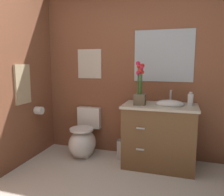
{
  "coord_description": "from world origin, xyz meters",
  "views": [
    {
      "loc": [
        0.61,
        -1.46,
        1.36
      ],
      "look_at": [
        -0.27,
        1.41,
        0.89
      ],
      "focal_mm": 36.43,
      "sensor_mm": 36.0,
      "label": 1
    }
  ],
  "objects_px": {
    "toilet_paper_roll": "(39,110)",
    "hanging_towel": "(23,84)",
    "vanity_cabinet": "(159,135)",
    "toilet": "(84,139)",
    "wall_mirror": "(164,56)",
    "trash_bin": "(123,149)",
    "wall_poster": "(90,64)",
    "flower_vase": "(140,89)",
    "soap_bottle": "(190,99)"
  },
  "relations": [
    {
      "from": "wall_poster",
      "to": "hanging_towel",
      "type": "xyz_separation_m",
      "value": [
        -0.66,
        -0.71,
        -0.26
      ]
    },
    {
      "from": "soap_bottle",
      "to": "vanity_cabinet",
      "type": "bearing_deg",
      "value": -170.46
    },
    {
      "from": "toilet",
      "to": "hanging_towel",
      "type": "bearing_deg",
      "value": -145.95
    },
    {
      "from": "toilet",
      "to": "vanity_cabinet",
      "type": "relative_size",
      "value": 0.69
    },
    {
      "from": "wall_poster",
      "to": "hanging_towel",
      "type": "relative_size",
      "value": 0.84
    },
    {
      "from": "wall_poster",
      "to": "hanging_towel",
      "type": "distance_m",
      "value": 1.0
    },
    {
      "from": "trash_bin",
      "to": "wall_mirror",
      "type": "height_order",
      "value": "wall_mirror"
    },
    {
      "from": "flower_vase",
      "to": "wall_mirror",
      "type": "distance_m",
      "value": 0.61
    },
    {
      "from": "wall_poster",
      "to": "wall_mirror",
      "type": "relative_size",
      "value": 0.54
    },
    {
      "from": "hanging_towel",
      "to": "toilet_paper_roll",
      "type": "bearing_deg",
      "value": 77.46
    },
    {
      "from": "flower_vase",
      "to": "wall_poster",
      "type": "relative_size",
      "value": 1.27
    },
    {
      "from": "flower_vase",
      "to": "hanging_towel",
      "type": "relative_size",
      "value": 1.07
    },
    {
      "from": "vanity_cabinet",
      "to": "hanging_towel",
      "type": "bearing_deg",
      "value": -166.59
    },
    {
      "from": "wall_mirror",
      "to": "hanging_towel",
      "type": "distance_m",
      "value": 1.92
    },
    {
      "from": "flower_vase",
      "to": "wall_poster",
      "type": "xyz_separation_m",
      "value": [
        -0.84,
        0.37,
        0.31
      ]
    },
    {
      "from": "wall_poster",
      "to": "wall_mirror",
      "type": "distance_m",
      "value": 1.1
    },
    {
      "from": "flower_vase",
      "to": "toilet_paper_roll",
      "type": "distance_m",
      "value": 1.49
    },
    {
      "from": "toilet_paper_roll",
      "to": "hanging_towel",
      "type": "bearing_deg",
      "value": -102.54
    },
    {
      "from": "wall_poster",
      "to": "flower_vase",
      "type": "bearing_deg",
      "value": -23.71
    },
    {
      "from": "soap_bottle",
      "to": "hanging_towel",
      "type": "bearing_deg",
      "value": -167.25
    },
    {
      "from": "trash_bin",
      "to": "hanging_towel",
      "type": "height_order",
      "value": "hanging_towel"
    },
    {
      "from": "vanity_cabinet",
      "to": "wall_poster",
      "type": "bearing_deg",
      "value": 164.95
    },
    {
      "from": "toilet",
      "to": "toilet_paper_roll",
      "type": "height_order",
      "value": "toilet_paper_roll"
    },
    {
      "from": "hanging_towel",
      "to": "toilet_paper_roll",
      "type": "distance_m",
      "value": 0.47
    },
    {
      "from": "hanging_towel",
      "to": "wall_mirror",
      "type": "bearing_deg",
      "value": 22.15
    },
    {
      "from": "toilet",
      "to": "wall_mirror",
      "type": "height_order",
      "value": "wall_mirror"
    },
    {
      "from": "trash_bin",
      "to": "wall_poster",
      "type": "relative_size",
      "value": 0.62
    },
    {
      "from": "flower_vase",
      "to": "hanging_towel",
      "type": "xyz_separation_m",
      "value": [
        -1.5,
        -0.34,
        0.05
      ]
    },
    {
      "from": "soap_bottle",
      "to": "toilet_paper_roll",
      "type": "distance_m",
      "value": 2.08
    },
    {
      "from": "vanity_cabinet",
      "to": "toilet_paper_roll",
      "type": "relative_size",
      "value": 9.13
    },
    {
      "from": "wall_mirror",
      "to": "toilet_paper_roll",
      "type": "bearing_deg",
      "value": -164.67
    },
    {
      "from": "soap_bottle",
      "to": "toilet_paper_roll",
      "type": "xyz_separation_m",
      "value": [
        -2.06,
        -0.23,
        -0.22
      ]
    },
    {
      "from": "toilet",
      "to": "vanity_cabinet",
      "type": "bearing_deg",
      "value": -1.38
    },
    {
      "from": "trash_bin",
      "to": "toilet_paper_roll",
      "type": "xyz_separation_m",
      "value": [
        -1.19,
        -0.25,
        0.54
      ]
    },
    {
      "from": "hanging_towel",
      "to": "trash_bin",
      "type": "bearing_deg",
      "value": 21.87
    },
    {
      "from": "wall_poster",
      "to": "toilet_paper_roll",
      "type": "relative_size",
      "value": 3.96
    },
    {
      "from": "toilet_paper_roll",
      "to": "wall_poster",
      "type": "bearing_deg",
      "value": 37.64
    },
    {
      "from": "vanity_cabinet",
      "to": "flower_vase",
      "type": "bearing_deg",
      "value": -163.42
    },
    {
      "from": "trash_bin",
      "to": "wall_poster",
      "type": "xyz_separation_m",
      "value": [
        -0.59,
        0.21,
        1.2
      ]
    },
    {
      "from": "toilet_paper_roll",
      "to": "flower_vase",
      "type": "bearing_deg",
      "value": 3.76
    },
    {
      "from": "soap_bottle",
      "to": "trash_bin",
      "type": "distance_m",
      "value": 1.16
    },
    {
      "from": "toilet",
      "to": "hanging_towel",
      "type": "xyz_separation_m",
      "value": [
        -0.66,
        -0.44,
        0.83
      ]
    },
    {
      "from": "soap_bottle",
      "to": "wall_poster",
      "type": "xyz_separation_m",
      "value": [
        -1.46,
        0.23,
        0.44
      ]
    },
    {
      "from": "vanity_cabinet",
      "to": "soap_bottle",
      "type": "distance_m",
      "value": 0.6
    },
    {
      "from": "toilet",
      "to": "wall_poster",
      "type": "xyz_separation_m",
      "value": [
        -0.0,
        0.27,
        1.1
      ]
    },
    {
      "from": "vanity_cabinet",
      "to": "wall_poster",
      "type": "relative_size",
      "value": 2.31
    },
    {
      "from": "vanity_cabinet",
      "to": "hanging_towel",
      "type": "distance_m",
      "value": 1.91
    },
    {
      "from": "vanity_cabinet",
      "to": "soap_bottle",
      "type": "bearing_deg",
      "value": 9.54
    },
    {
      "from": "toilet",
      "to": "wall_poster",
      "type": "bearing_deg",
      "value": 90.0
    },
    {
      "from": "trash_bin",
      "to": "hanging_towel",
      "type": "relative_size",
      "value": 0.52
    }
  ]
}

